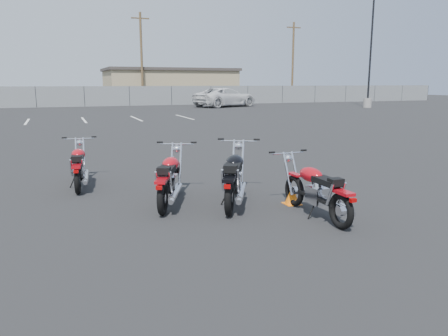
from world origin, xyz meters
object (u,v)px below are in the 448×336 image
object	(u,v)px
motorcycle_front_red	(79,166)
white_van	(225,92)
motorcycle_rear_red	(317,190)
motorcycle_second_black	(234,178)
motorcycle_third_red	(170,179)

from	to	relation	value
motorcycle_front_red	white_van	size ratio (longest dim) A/B	0.28
motorcycle_rear_red	white_van	xyz separation A→B (m)	(10.40, 30.87, 0.88)
motorcycle_rear_red	motorcycle_front_red	bearing A→B (deg)	134.27
motorcycle_front_red	motorcycle_second_black	distance (m)	3.42
motorcycle_third_red	motorcycle_rear_red	size ratio (longest dim) A/B	1.02
white_van	motorcycle_second_black	bearing A→B (deg)	137.18
motorcycle_front_red	motorcycle_third_red	size ratio (longest dim) A/B	0.97
motorcycle_front_red	motorcycle_rear_red	world-z (taller)	motorcycle_rear_red
motorcycle_second_black	white_van	world-z (taller)	white_van
white_van	motorcycle_rear_red	bearing A→B (deg)	139.46
motorcycle_rear_red	white_van	world-z (taller)	white_van
motorcycle_rear_red	white_van	bearing A→B (deg)	71.39
motorcycle_third_red	motorcycle_rear_red	distance (m)	2.54
motorcycle_front_red	motorcycle_third_red	bearing A→B (deg)	-53.82
motorcycle_rear_red	motorcycle_second_black	bearing A→B (deg)	129.15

